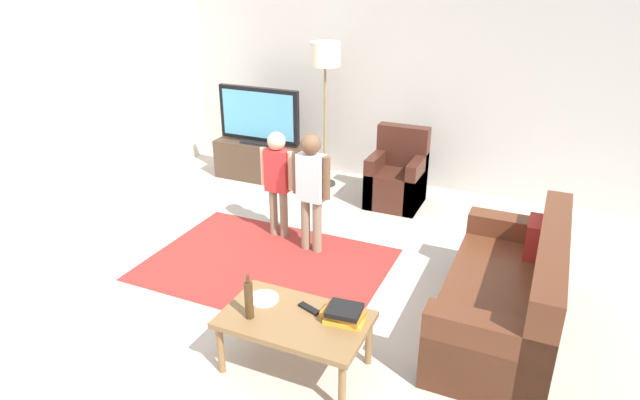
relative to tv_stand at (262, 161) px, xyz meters
name	(u,v)px	position (x,y,z in m)	size (l,w,h in m)	color
ground	(292,295)	(1.59, -2.30, -0.24)	(7.80, 7.80, 0.00)	beige
wall_back	(400,76)	(1.59, 0.70, 1.11)	(6.00, 0.12, 2.70)	silver
wall_left	(12,106)	(-1.41, -2.30, 1.11)	(0.12, 6.00, 2.70)	silver
area_rug	(266,264)	(1.15, -1.94, -0.24)	(2.20, 1.60, 0.01)	#9E2D28
tv_stand	(262,161)	(0.00, 0.00, 0.00)	(1.20, 0.44, 0.50)	#4C3828
tv	(259,116)	(0.00, -0.02, 0.60)	(1.10, 0.28, 0.71)	black
couch	(512,298)	(3.35, -2.05, 0.05)	(0.80, 1.80, 0.86)	brown
armchair	(397,179)	(1.84, -0.04, 0.05)	(0.60, 0.60, 0.90)	#472319
floor_lamp	(325,62)	(0.83, 0.15, 1.30)	(0.36, 0.36, 1.78)	#262626
child_near_tv	(277,175)	(0.97, -1.35, 0.43)	(0.37, 0.18, 1.12)	gray
child_center	(311,183)	(1.41, -1.50, 0.47)	(0.40, 0.19, 1.19)	gray
coffee_table	(295,323)	(2.04, -3.10, 0.13)	(1.00, 0.60, 0.42)	olive
book_stack	(344,314)	(2.35, -2.99, 0.22)	(0.29, 0.22, 0.10)	yellow
bottle	(249,300)	(1.76, -3.22, 0.32)	(0.06, 0.06, 0.33)	#4C3319
tv_remote	(309,309)	(2.09, -2.98, 0.19)	(0.17, 0.05, 0.02)	black
plate	(263,299)	(1.74, -3.00, 0.18)	(0.22, 0.22, 0.02)	white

